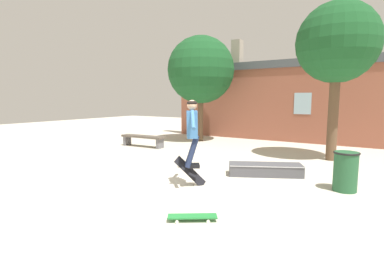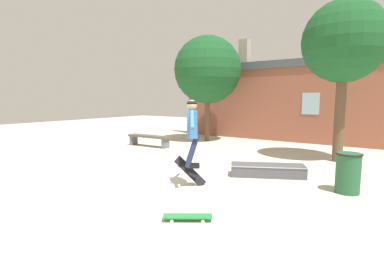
{
  "view_description": "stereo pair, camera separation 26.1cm",
  "coord_description": "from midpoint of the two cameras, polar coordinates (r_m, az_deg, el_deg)",
  "views": [
    {
      "loc": [
        3.67,
        -4.44,
        1.9
      ],
      "look_at": [
        0.26,
        0.85,
        1.09
      ],
      "focal_mm": 28.0,
      "sensor_mm": 36.0,
      "label": 1
    },
    {
      "loc": [
        3.88,
        -4.29,
        1.9
      ],
      "look_at": [
        0.26,
        0.85,
        1.09
      ],
      "focal_mm": 28.0,
      "sensor_mm": 36.0,
      "label": 2
    }
  ],
  "objects": [
    {
      "name": "ground_plane",
      "position": [
        6.07,
        -5.46,
        -10.88
      ],
      "size": [
        40.0,
        40.0,
        0.0
      ],
      "primitive_type": "plane",
      "color": "beige"
    },
    {
      "name": "building_backdrop",
      "position": [
        13.87,
        19.44,
        6.81
      ],
      "size": [
        11.64,
        0.52,
        4.63
      ],
      "color": "#93513D",
      "rests_on": "ground_plane"
    },
    {
      "name": "tree_right",
      "position": [
        10.15,
        27.71,
        15.64
      ],
      "size": [
        2.38,
        2.38,
        4.73
      ],
      "color": "brown",
      "rests_on": "ground_plane"
    },
    {
      "name": "tree_left",
      "position": [
        13.41,
        3.54,
        12.61
      ],
      "size": [
        2.92,
        2.92,
        4.6
      ],
      "color": "brown",
      "rests_on": "ground_plane"
    },
    {
      "name": "park_bench",
      "position": [
        11.98,
        -7.6,
        -0.22
      ],
      "size": [
        1.91,
        0.51,
        0.45
      ],
      "rotation": [
        0.0,
        0.0,
        0.05
      ],
      "color": "brown",
      "rests_on": "ground_plane"
    },
    {
      "name": "skate_ledge",
      "position": [
        7.65,
        15.15,
        -6.14
      ],
      "size": [
        1.83,
        1.3,
        0.29
      ],
      "rotation": [
        0.0,
        0.0,
        0.47
      ],
      "color": "#4C4C51",
      "rests_on": "ground_plane"
    },
    {
      "name": "trash_bin",
      "position": [
        6.87,
        28.58,
        -5.89
      ],
      "size": [
        0.5,
        0.5,
        0.82
      ],
      "color": "#235633",
      "rests_on": "ground_plane"
    },
    {
      "name": "skater",
      "position": [
        6.32,
        1.2,
        1.82
      ],
      "size": [
        0.79,
        1.06,
        1.44
      ],
      "rotation": [
        0.0,
        0.0,
        0.62
      ],
      "color": "teal"
    },
    {
      "name": "skateboard_flipping",
      "position": [
        6.59,
        0.8,
        -6.65
      ],
      "size": [
        0.53,
        0.5,
        0.72
      ],
      "rotation": [
        0.0,
        0.0,
        0.62
      ],
      "color": "black"
    },
    {
      "name": "skateboard_resting",
      "position": [
        4.83,
        0.75,
        -14.89
      ],
      "size": [
        0.75,
        0.6,
        0.08
      ],
      "rotation": [
        0.0,
        0.0,
        0.6
      ],
      "color": "#237F38",
      "rests_on": "ground_plane"
    }
  ]
}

